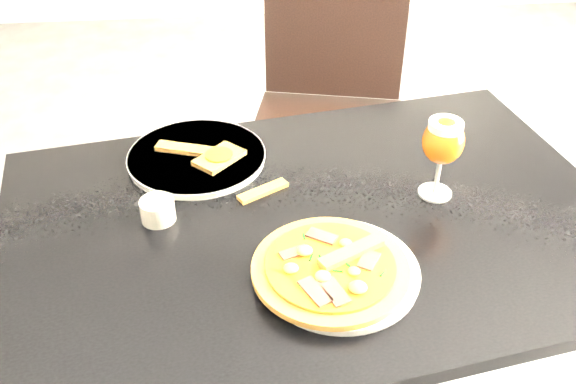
{
  "coord_description": "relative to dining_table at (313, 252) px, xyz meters",
  "views": [
    {
      "loc": [
        -0.29,
        -1.05,
        1.53
      ],
      "look_at": [
        -0.19,
        -0.1,
        0.83
      ],
      "focal_mm": 40.0,
      "sensor_mm": 36.0,
      "label": 1
    }
  ],
  "objects": [
    {
      "name": "plate_main",
      "position": [
        0.02,
        -0.16,
        0.1
      ],
      "size": [
        0.3,
        0.3,
        0.01
      ],
      "primitive_type": "cylinder",
      "rotation": [
        0.0,
        0.0,
        0.07
      ],
      "color": "white",
      "rests_on": "dining_table"
    },
    {
      "name": "sauce_cup",
      "position": [
        -0.3,
        0.03,
        0.11
      ],
      "size": [
        0.07,
        0.07,
        0.04
      ],
      "color": "beige",
      "rests_on": "dining_table"
    },
    {
      "name": "beer_glass",
      "position": [
        0.26,
        0.05,
        0.21
      ],
      "size": [
        0.08,
        0.08,
        0.17
      ],
      "color": "#B8BEC2",
      "rests_on": "dining_table"
    },
    {
      "name": "chair_far",
      "position": [
        0.16,
        0.79,
        -0.11
      ],
      "size": [
        0.56,
        0.56,
        1.0
      ],
      "rotation": [
        0.0,
        0.0,
        -0.24
      ],
      "color": "black",
      "rests_on": "ground"
    },
    {
      "name": "pizza",
      "position": [
        0.0,
        -0.17,
        0.11
      ],
      "size": [
        0.27,
        0.27,
        0.03
      ],
      "rotation": [
        0.0,
        0.0,
        0.17
      ],
      "color": "olive",
      "rests_on": "plate_main"
    },
    {
      "name": "loose_crust",
      "position": [
        -0.09,
        0.09,
        0.09
      ],
      "size": [
        0.11,
        0.08,
        0.01
      ],
      "primitive_type": "cube",
      "rotation": [
        0.0,
        0.0,
        0.52
      ],
      "color": "olive",
      "rests_on": "dining_table"
    },
    {
      "name": "crust_scraps",
      "position": [
        -0.21,
        0.22,
        0.11
      ],
      "size": [
        0.2,
        0.14,
        0.02
      ],
      "rotation": [
        0.0,
        0.0,
        0.1
      ],
      "color": "olive",
      "rests_on": "plate_second"
    },
    {
      "name": "dining_table",
      "position": [
        0.0,
        0.0,
        0.0
      ],
      "size": [
        1.31,
        0.99,
        0.75
      ],
      "rotation": [
        0.0,
        0.0,
        0.16
      ],
      "color": "black",
      "rests_on": "ground"
    },
    {
      "name": "plate_second",
      "position": [
        -0.23,
        0.23,
        0.1
      ],
      "size": [
        0.3,
        0.3,
        0.02
      ],
      "primitive_type": "cylinder",
      "rotation": [
        0.0,
        0.0,
        -0.01
      ],
      "color": "white",
      "rests_on": "dining_table"
    }
  ]
}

